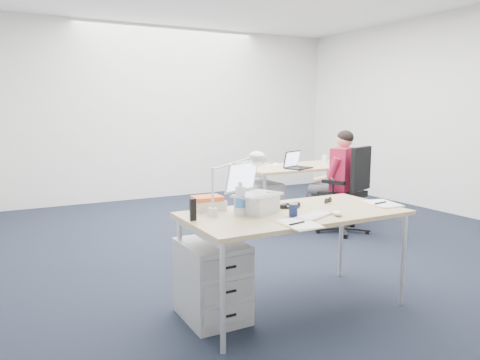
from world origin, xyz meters
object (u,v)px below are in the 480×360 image
object	(u,v)px
office_chair	(345,208)
bear_figurine	(271,201)
sunglasses	(328,201)
silver_laptop	(257,188)
dark_laptop	(299,160)
far_cup	(325,158)
headphones	(290,205)
water_bottle	(240,199)
desk_near	(294,218)
drawer_pedestal_far	(261,204)
desk_far	(300,169)
cordless_phone	(193,210)
desk_lamp	(230,182)
seated_person	(333,180)
book_stack	(208,203)
computer_mouse	(337,213)
drawer_pedestal_near	(212,280)
wireless_keyboard	(314,216)
can_koozie	(293,210)

from	to	relation	value
office_chair	bear_figurine	size ratio (longest dim) A/B	6.99
office_chair	sunglasses	size ratio (longest dim) A/B	8.77
silver_laptop	dark_laptop	bearing A→B (deg)	24.15
sunglasses	dark_laptop	world-z (taller)	dark_laptop
far_cup	dark_laptop	bearing A→B (deg)	-149.76
headphones	water_bottle	world-z (taller)	water_bottle
desk_near	office_chair	distance (m)	2.35
drawer_pedestal_far	sunglasses	distance (m)	2.26
desk_far	dark_laptop	world-z (taller)	dark_laptop
office_chair	sunglasses	bearing A→B (deg)	-157.28
desk_far	cordless_phone	bearing A→B (deg)	-138.10
desk_lamp	dark_laptop	distance (m)	2.65
silver_laptop	headphones	distance (m)	0.35
far_cup	cordless_phone	bearing A→B (deg)	-141.67
seated_person	book_stack	xyz separation A→B (m)	(-2.24, -1.30, 0.17)
seated_person	computer_mouse	distance (m)	2.44
seated_person	drawer_pedestal_far	xyz separation A→B (m)	(-0.65, 0.61, -0.34)
seated_person	drawer_pedestal_near	bearing A→B (deg)	-173.04
headphones	desk_lamp	distance (m)	0.54
water_bottle	desk_lamp	world-z (taller)	desk_lamp
wireless_keyboard	can_koozie	size ratio (longest dim) A/B	3.26
desk_near	wireless_keyboard	xyz separation A→B (m)	(0.02, -0.20, 0.05)
drawer_pedestal_far	headphones	bearing A→B (deg)	-115.53
seated_person	wireless_keyboard	world-z (taller)	seated_person
water_bottle	sunglasses	xyz separation A→B (m)	(0.82, 0.06, -0.10)
computer_mouse	dark_laptop	bearing A→B (deg)	83.05
office_chair	wireless_keyboard	size ratio (longest dim) A/B	3.28
office_chair	dark_laptop	xyz separation A→B (m)	(-0.31, 0.51, 0.55)
drawer_pedestal_near	bear_figurine	xyz separation A→B (m)	(0.45, -0.04, 0.53)
silver_laptop	desk_lamp	xyz separation A→B (m)	(-0.19, 0.06, 0.05)
seated_person	headphones	bearing A→B (deg)	-164.13
wireless_keyboard	dark_laptop	world-z (taller)	dark_laptop
bear_figurine	sunglasses	size ratio (longest dim) A/B	1.26
computer_mouse	desk_lamp	bearing A→B (deg)	169.34
cordless_phone	can_koozie	bearing A→B (deg)	-21.06
desk_lamp	drawer_pedestal_near	bearing A→B (deg)	-159.87
office_chair	wireless_keyboard	world-z (taller)	office_chair
office_chair	seated_person	distance (m)	0.36
office_chair	water_bottle	world-z (taller)	office_chair
computer_mouse	book_stack	size ratio (longest dim) A/B	0.45
headphones	water_bottle	xyz separation A→B (m)	(-0.45, -0.05, 0.10)
can_koozie	computer_mouse	bearing A→B (deg)	-22.82
bear_figurine	desk_lamp	size ratio (longest dim) A/B	0.33
far_cup	drawer_pedestal_far	bearing A→B (deg)	-171.25
seated_person	book_stack	world-z (taller)	seated_person
silver_laptop	can_koozie	bearing A→B (deg)	-80.05
headphones	dark_laptop	distance (m)	2.34
wireless_keyboard	dark_laptop	xyz separation A→B (m)	(1.45, 2.20, 0.11)
drawer_pedestal_far	wireless_keyboard	world-z (taller)	wireless_keyboard
silver_laptop	book_stack	size ratio (longest dim) A/B	1.57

